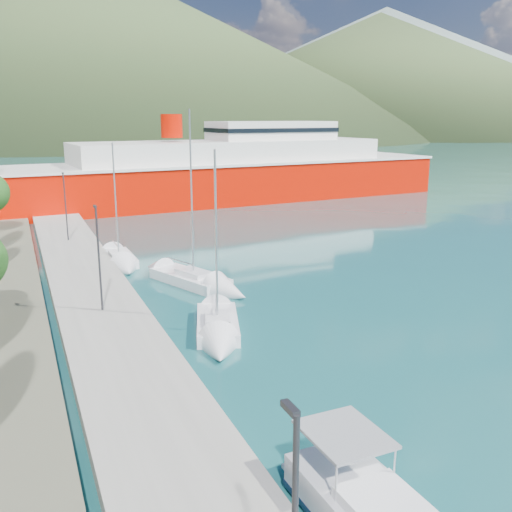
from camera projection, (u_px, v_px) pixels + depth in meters
name	position (u px, v px, depth m)	size (l,w,h in m)	color
ground	(75.00, 169.00, 129.96)	(1400.00, 1400.00, 0.00)	#185457
quay	(82.00, 272.00, 42.39)	(5.00, 88.00, 0.80)	gray
hills_far	(155.00, 53.00, 610.00)	(1480.00, 900.00, 180.00)	slate
hills_near	(182.00, 59.00, 381.18)	(1010.00, 520.00, 115.00)	#394D28
lamp_posts	(102.00, 260.00, 31.09)	(0.15, 45.93, 6.06)	#2D2D33
sailboat_near	(218.00, 337.00, 30.21)	(4.46, 7.93, 10.93)	silver
sailboat_mid	(210.00, 286.00, 39.35)	(5.60, 9.35, 13.12)	silver
sailboat_far	(122.00, 264.00, 45.09)	(2.41, 7.26, 10.62)	silver
ferry	(233.00, 173.00, 81.23)	(64.56, 19.11, 12.63)	#C40E00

